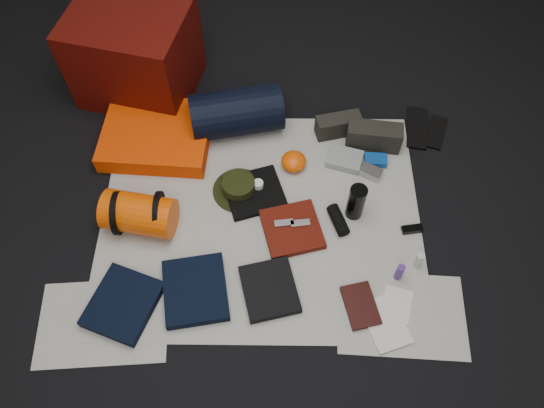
{
  "coord_description": "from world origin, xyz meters",
  "views": [
    {
      "loc": [
        0.07,
        -1.34,
        2.32
      ],
      "look_at": [
        0.06,
        0.02,
        0.1
      ],
      "focal_mm": 35.0,
      "sensor_mm": 36.0,
      "label": 1
    }
  ],
  "objects_px": {
    "red_cabinet": "(135,54)",
    "water_bottle": "(356,202)",
    "sleeping_pad": "(157,135)",
    "compact_camera": "(371,172)",
    "paperback_book": "(360,306)",
    "navy_duffel": "(236,112)",
    "stuff_sack": "(139,214)"
  },
  "relations": [
    {
      "from": "navy_duffel",
      "to": "water_bottle",
      "type": "height_order",
      "value": "navy_duffel"
    },
    {
      "from": "stuff_sack",
      "to": "water_bottle",
      "type": "relative_size",
      "value": 1.59
    },
    {
      "from": "red_cabinet",
      "to": "paperback_book",
      "type": "bearing_deg",
      "value": -35.81
    },
    {
      "from": "red_cabinet",
      "to": "sleeping_pad",
      "type": "distance_m",
      "value": 0.48
    },
    {
      "from": "red_cabinet",
      "to": "navy_duffel",
      "type": "relative_size",
      "value": 1.25
    },
    {
      "from": "navy_duffel",
      "to": "water_bottle",
      "type": "distance_m",
      "value": 0.82
    },
    {
      "from": "red_cabinet",
      "to": "compact_camera",
      "type": "xyz_separation_m",
      "value": [
        1.29,
        -0.63,
        -0.23
      ]
    },
    {
      "from": "sleeping_pad",
      "to": "red_cabinet",
      "type": "bearing_deg",
      "value": 108.31
    },
    {
      "from": "red_cabinet",
      "to": "navy_duffel",
      "type": "height_order",
      "value": "red_cabinet"
    },
    {
      "from": "stuff_sack",
      "to": "compact_camera",
      "type": "height_order",
      "value": "stuff_sack"
    },
    {
      "from": "sleeping_pad",
      "to": "stuff_sack",
      "type": "xyz_separation_m",
      "value": [
        -0.01,
        -0.52,
        0.05
      ]
    },
    {
      "from": "compact_camera",
      "to": "paperback_book",
      "type": "relative_size",
      "value": 0.54
    },
    {
      "from": "red_cabinet",
      "to": "water_bottle",
      "type": "bearing_deg",
      "value": -22.82
    },
    {
      "from": "red_cabinet",
      "to": "paperback_book",
      "type": "relative_size",
      "value": 2.94
    },
    {
      "from": "sleeping_pad",
      "to": "water_bottle",
      "type": "xyz_separation_m",
      "value": [
        1.04,
        -0.45,
        0.06
      ]
    },
    {
      "from": "red_cabinet",
      "to": "compact_camera",
      "type": "height_order",
      "value": "red_cabinet"
    },
    {
      "from": "red_cabinet",
      "to": "navy_duffel",
      "type": "bearing_deg",
      "value": -15.31
    },
    {
      "from": "red_cabinet",
      "to": "navy_duffel",
      "type": "distance_m",
      "value": 0.66
    },
    {
      "from": "water_bottle",
      "to": "paperback_book",
      "type": "xyz_separation_m",
      "value": [
        -0.0,
        -0.5,
        -0.09
      ]
    },
    {
      "from": "red_cabinet",
      "to": "water_bottle",
      "type": "relative_size",
      "value": 2.87
    },
    {
      "from": "water_bottle",
      "to": "red_cabinet",
      "type": "bearing_deg",
      "value": 143.83
    },
    {
      "from": "water_bottle",
      "to": "paperback_book",
      "type": "distance_m",
      "value": 0.51
    },
    {
      "from": "navy_duffel",
      "to": "paperback_book",
      "type": "height_order",
      "value": "navy_duffel"
    },
    {
      "from": "paperback_book",
      "to": "red_cabinet",
      "type": "bearing_deg",
      "value": 117.76
    },
    {
      "from": "compact_camera",
      "to": "paperback_book",
      "type": "height_order",
      "value": "compact_camera"
    },
    {
      "from": "sleeping_pad",
      "to": "paperback_book",
      "type": "relative_size",
      "value": 2.72
    },
    {
      "from": "sleeping_pad",
      "to": "water_bottle",
      "type": "distance_m",
      "value": 1.14
    },
    {
      "from": "red_cabinet",
      "to": "compact_camera",
      "type": "bearing_deg",
      "value": -12.6
    },
    {
      "from": "stuff_sack",
      "to": "navy_duffel",
      "type": "relative_size",
      "value": 0.7
    },
    {
      "from": "water_bottle",
      "to": "stuff_sack",
      "type": "bearing_deg",
      "value": -175.98
    },
    {
      "from": "sleeping_pad",
      "to": "compact_camera",
      "type": "height_order",
      "value": "sleeping_pad"
    },
    {
      "from": "sleeping_pad",
      "to": "paperback_book",
      "type": "bearing_deg",
      "value": -42.35
    }
  ]
}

